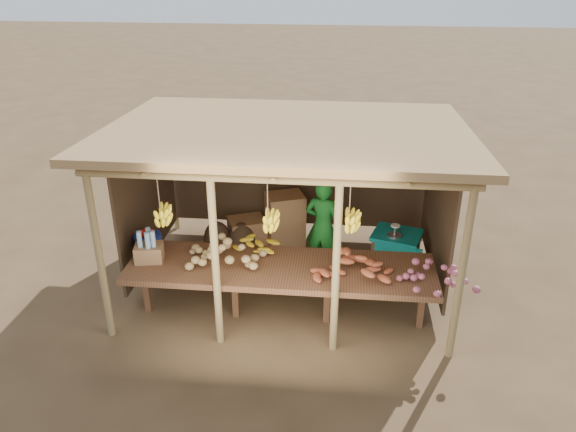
{
  "coord_description": "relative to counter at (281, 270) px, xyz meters",
  "views": [
    {
      "loc": [
        0.7,
        -7.03,
        4.45
      ],
      "look_at": [
        0.0,
        0.0,
        1.05
      ],
      "focal_mm": 35.0,
      "sensor_mm": 36.0,
      "label": 1
    }
  ],
  "objects": [
    {
      "name": "potato_heap",
      "position": [
        -0.71,
        0.03,
        0.24
      ],
      "size": [
        1.04,
        0.68,
        0.37
      ],
      "primitive_type": null,
      "rotation": [
        0.0,
        0.0,
        0.08
      ],
      "color": "tan",
      "rests_on": "counter"
    },
    {
      "name": "bottle_box",
      "position": [
        -1.7,
        -0.02,
        0.23
      ],
      "size": [
        0.39,
        0.33,
        0.44
      ],
      "color": "olive",
      "rests_on": "counter"
    },
    {
      "name": "carton_stack",
      "position": [
        -0.35,
        1.95,
        -0.34
      ],
      "size": [
        1.32,
        0.62,
        0.91
      ],
      "color": "olive",
      "rests_on": "ground"
    },
    {
      "name": "counter",
      "position": [
        0.0,
        0.0,
        0.0
      ],
      "size": [
        3.9,
        1.05,
        0.8
      ],
      "color": "brown",
      "rests_on": "ground"
    },
    {
      "name": "sweet_potato_heap",
      "position": [
        0.92,
        -0.16,
        0.24
      ],
      "size": [
        0.95,
        0.61,
        0.35
      ],
      "primitive_type": null,
      "rotation": [
        0.0,
        0.0,
        0.08
      ],
      "color": "#A44B2A",
      "rests_on": "counter"
    },
    {
      "name": "stall_structure",
      "position": [
        -0.03,
        0.94,
        1.19
      ],
      "size": [
        4.7,
        3.5,
        2.43
      ],
      "color": "#967C4D",
      "rests_on": "ground"
    },
    {
      "name": "onion_heap",
      "position": [
        1.9,
        -0.27,
        0.24
      ],
      "size": [
        1.04,
        0.84,
        0.36
      ],
      "primitive_type": null,
      "rotation": [
        0.0,
        0.0,
        -0.39
      ],
      "color": "#AC5367",
      "rests_on": "counter"
    },
    {
      "name": "banana_pile",
      "position": [
        -0.39,
        0.41,
        0.23
      ],
      "size": [
        0.63,
        0.51,
        0.35
      ],
      "primitive_type": null,
      "rotation": [
        0.0,
        0.0,
        0.39
      ],
      "color": "gold",
      "rests_on": "counter"
    },
    {
      "name": "tarp_crate",
      "position": [
        1.58,
        1.38,
        -0.4
      ],
      "size": [
        0.84,
        0.77,
        0.83
      ],
      "color": "brown",
      "rests_on": "ground"
    },
    {
      "name": "tomato_basin",
      "position": [
        -1.86,
        0.42,
        0.14
      ],
      "size": [
        0.37,
        0.37,
        0.19
      ],
      "rotation": [
        0.0,
        0.0,
        -0.11
      ],
      "color": "navy",
      "rests_on": "counter"
    },
    {
      "name": "vendor",
      "position": [
        0.48,
        1.28,
        0.01
      ],
      "size": [
        0.62,
        0.49,
        1.49
      ],
      "primitive_type": "imported",
      "rotation": [
        0.0,
        0.0,
        2.86
      ],
      "color": "#16671F",
      "rests_on": "ground"
    },
    {
      "name": "burlap_sacks",
      "position": [
        -1.03,
        1.75,
        -0.48
      ],
      "size": [
        0.83,
        0.44,
        0.59
      ],
      "color": "#42301E",
      "rests_on": "ground"
    },
    {
      "name": "ground",
      "position": [
        -0.0,
        0.95,
        -0.74
      ],
      "size": [
        60.0,
        60.0,
        0.0
      ],
      "primitive_type": "plane",
      "color": "brown",
      "rests_on": "ground"
    }
  ]
}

